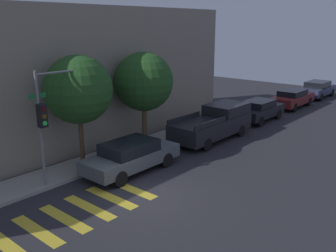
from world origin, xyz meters
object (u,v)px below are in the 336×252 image
Objects in this scene: sedan_far_end at (293,98)px; sedan_tail_of_row at (317,89)px; sedan_near_corner at (131,156)px; tree_midblock at (144,82)px; pickup_truck at (214,123)px; traffic_light_pole at (52,108)px; sedan_middle at (259,110)px; tree_near_corner at (78,90)px.

sedan_far_end is 5.44m from sedan_tail_of_row.
sedan_near_corner is at bearing 180.00° from sedan_tail_of_row.
sedan_far_end is at bearing -8.40° from tree_midblock.
sedan_near_corner is 17.50m from sedan_far_end.
sedan_near_corner is 6.58m from pickup_truck.
traffic_light_pole is 1.02× the size of sedan_far_end.
pickup_truck is 1.20× the size of sedan_tail_of_row.
pickup_truck is (6.57, 0.00, 0.18)m from sedan_near_corner.
sedan_middle is 0.84× the size of tree_midblock.
sedan_far_end is 14.86m from tree_midblock.
sedan_middle is 5.52m from sedan_far_end.
sedan_far_end is at bearing -0.00° from sedan_middle.
sedan_tail_of_row is (5.44, 0.00, 0.01)m from sedan_far_end.
sedan_near_corner is 0.83× the size of pickup_truck.
traffic_light_pole is at bearing 175.15° from sedan_middle.
sedan_middle is at bearing -9.30° from tree_near_corner.
sedan_far_end is (5.52, -0.00, -0.00)m from sedan_middle.
tree_near_corner is at bearing 174.92° from sedan_tail_of_row.
sedan_near_corner is 4.61m from tree_midblock.
sedan_far_end is at bearing 180.00° from sedan_tail_of_row.
pickup_truck is 1.09× the size of tree_near_corner.
sedan_middle is (14.95, -1.27, -2.50)m from traffic_light_pole.
pickup_truck is 5.41m from sedan_middle.
sedan_tail_of_row is at bearing -6.12° from tree_midblock.
traffic_light_pole reaches higher than sedan_middle.
pickup_truck is at bearing -15.64° from tree_near_corner.
sedan_tail_of_row is 0.90× the size of tree_near_corner.
traffic_light_pole is 4.08m from sedan_near_corner.
tree_near_corner is (-7.62, 2.13, 2.67)m from pickup_truck.
sedan_tail_of_row is (25.90, -1.27, -2.48)m from traffic_light_pole.
pickup_truck is 4.84m from tree_midblock.
traffic_light_pole is at bearing -171.81° from tree_midblock.
tree_near_corner reaches higher than sedan_far_end.
sedan_tail_of_row is at bearing 0.00° from sedan_far_end.
pickup_truck is at bearing -31.19° from tree_midblock.
sedan_tail_of_row is 20.19m from tree_midblock.
pickup_truck reaches higher than sedan_tail_of_row.
pickup_truck is at bearing -180.00° from sedan_middle.
tree_near_corner is 1.02× the size of tree_midblock.
sedan_tail_of_row is at bearing 0.00° from pickup_truck.
sedan_middle is (5.41, 0.00, -0.18)m from pickup_truck.
sedan_far_end is (20.46, -1.27, -2.50)m from traffic_light_pole.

